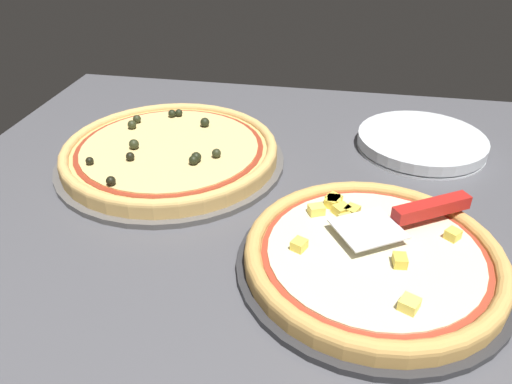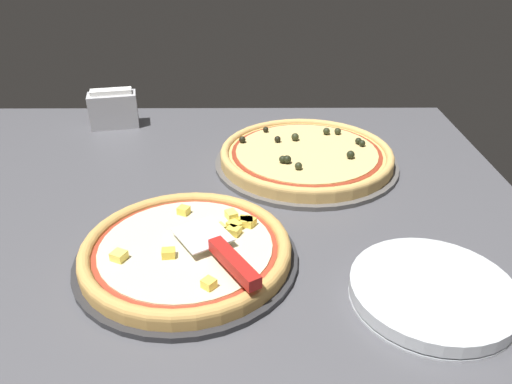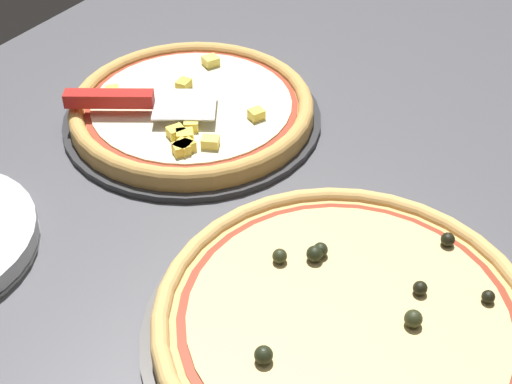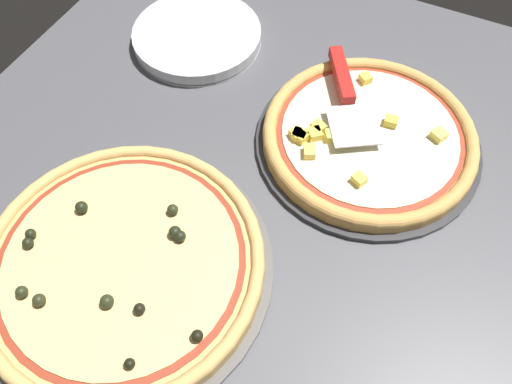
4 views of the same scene
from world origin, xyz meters
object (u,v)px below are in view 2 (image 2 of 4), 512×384
at_px(napkin_holder, 113,109).
at_px(pizza_front, 187,249).
at_px(pizza_back, 306,154).
at_px(plate_stack, 432,292).
at_px(serving_spatula, 226,256).

bearing_deg(napkin_holder, pizza_front, -66.43).
bearing_deg(pizza_back, plate_stack, -72.57).
distance_m(pizza_front, pizza_back, 0.43).
xyz_separation_m(pizza_front, napkin_holder, (-0.27, 0.61, 0.02)).
distance_m(pizza_front, plate_stack, 0.39).
bearing_deg(pizza_front, serving_spatula, -40.34).
distance_m(pizza_front, serving_spatula, 0.10).
relative_size(pizza_front, serving_spatula, 1.72).
bearing_deg(plate_stack, serving_spatula, 172.74).
relative_size(pizza_back, napkin_holder, 2.90).
xyz_separation_m(pizza_back, serving_spatula, (-0.16, -0.43, 0.03)).
distance_m(serving_spatula, plate_stack, 0.32).
bearing_deg(napkin_holder, serving_spatula, -63.37).
xyz_separation_m(pizza_front, pizza_back, (0.23, 0.37, 0.00)).
xyz_separation_m(pizza_front, plate_stack, (0.38, -0.10, -0.01)).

